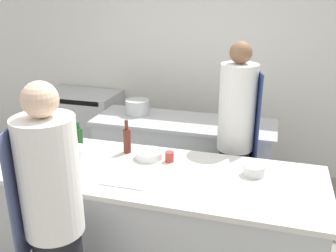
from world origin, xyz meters
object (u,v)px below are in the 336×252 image
Objects in this scene: chef_at_prep_near at (54,220)px; bowl_prep_small at (149,155)px; bottle_cooking_oil at (46,157)px; bowl_wooden_salad at (254,170)px; oven_range at (82,126)px; stockpot at (137,107)px; cup at (169,157)px; bottle_vinegar at (127,140)px; bottle_wine at (78,136)px; bowl_mixing_large at (75,152)px; bottle_olive_oil at (59,141)px; bowl_ceramic_blue at (66,167)px; chef_at_stove at (235,140)px.

chef_at_prep_near is 1.04m from bowl_prep_small.
bottle_cooking_oil reaches higher than bowl_wooden_salad.
stockpot reaches higher than oven_range.
cup is at bearing -4.83° from bowl_prep_small.
oven_range is 3.39× the size of bottle_vinegar.
bottle_vinegar is 1.08m from bowl_wooden_salad.
cup is (-0.68, 0.04, 0.00)m from bowl_wooden_salad.
bottle_vinegar reaches higher than bottle_wine.
stockpot is (-0.51, 1.08, 0.05)m from bowl_prep_small.
chef_at_prep_near is 8.75× the size of bowl_mixing_large.
bottle_olive_oil is 0.17m from bowl_mixing_large.
bowl_ceramic_blue is (-0.33, -0.46, -0.09)m from bottle_vinegar.
bowl_prep_small is (0.75, 0.14, -0.09)m from bottle_olive_oil.
bottle_cooking_oil is (0.77, -1.93, 0.50)m from oven_range.
chef_at_prep_near reaches higher than bottle_wine.
bowl_prep_small reaches higher than bowl_ceramic_blue.
bowl_prep_small is at bearing -65.85° from chef_at_stove.
bowl_mixing_large reaches higher than bowl_wooden_salad.
chef_at_prep_near is 7.55× the size of bowl_ceramic_blue.
stockpot reaches higher than bowl_prep_small.
bottle_cooking_oil reaches higher than cup.
bowl_wooden_salad is (1.07, -0.12, -0.08)m from bottle_vinegar.
oven_range is 1.92m from bottle_olive_oil.
bottle_cooking_oil is 0.91× the size of bowl_ceramic_blue.
bowl_mixing_large is at bearing -62.31° from oven_range.
cup is at bearing 10.15° from bowl_mixing_large.
bottle_vinegar is 0.50m from bottle_wine.
chef_at_stove is 1.28m from stockpot.
bottle_cooking_oil is at bearing -119.34° from bowl_mixing_large.
bottle_wine is 0.53m from bowl_ceramic_blue.
bowl_ceramic_blue reaches higher than oven_range.
bowl_wooden_salad reaches higher than bowl_ceramic_blue.
chef_at_prep_near is 1.08m from cup.
bowl_prep_small is (1.50, -1.55, 0.45)m from oven_range.
bottle_vinegar is at bearing -49.44° from oven_range.
bottle_wine is at bearing -61.51° from oven_range.
chef_at_stove is 7.80× the size of bowl_ceramic_blue.
bottle_vinegar is (-0.87, -0.47, 0.08)m from chef_at_stove.
oven_range is 2.42m from chef_at_stove.
bottle_cooking_oil is 0.79× the size of stockpot.
bowl_prep_small is at bearing -46.05° from oven_range.
bowl_prep_small is 0.18m from cup.
bottle_vinegar is 1.40× the size of bottle_wine.
bottle_olive_oil is at bearing 96.51° from bottle_cooking_oil.
bottle_olive_oil is at bearing 173.03° from bowl_mixing_large.
chef_at_prep_near is 5.99× the size of bottle_vinegar.
chef_at_prep_near is 7.70× the size of bowl_prep_small.
bottle_cooking_oil is at bearing -158.22° from cup.
bowl_prep_small is (-0.65, -0.53, 0.00)m from chef_at_stove.
bottle_olive_oil reaches higher than cup.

